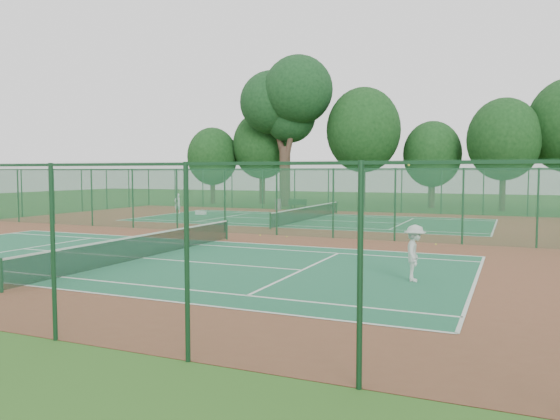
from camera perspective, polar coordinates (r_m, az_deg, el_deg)
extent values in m
plane|color=#275119|center=(29.17, -3.12, -2.52)|extent=(120.00, 120.00, 0.00)
cube|color=brown|center=(29.17, -3.12, -2.51)|extent=(40.00, 36.00, 0.01)
cube|color=#1E5F43|center=(21.55, -13.84, -4.93)|extent=(23.77, 10.97, 0.01)
cube|color=#1C5A38|center=(37.41, 3.01, -1.05)|extent=(23.77, 10.97, 0.01)
cube|color=#1C5431|center=(45.84, 6.91, 2.04)|extent=(40.00, 0.02, 3.50)
cube|color=#143922|center=(45.81, 6.93, 4.18)|extent=(40.00, 0.05, 0.05)
cube|color=#194B2C|center=(29.03, -3.13, 0.91)|extent=(40.00, 0.02, 3.50)
cube|color=#13351E|center=(28.98, -3.15, 4.29)|extent=(40.00, 0.05, 0.05)
cylinder|color=#133420|center=(16.89, -27.13, -6.10)|extent=(0.10, 0.10, 0.97)
cylinder|color=#133420|center=(26.83, -5.59, -2.06)|extent=(0.10, 0.10, 0.97)
cube|color=black|center=(21.49, -13.86, -3.69)|extent=(0.02, 12.80, 0.85)
cube|color=silver|center=(21.43, -13.88, -2.54)|extent=(0.04, 12.80, 0.06)
cylinder|color=#12321A|center=(31.46, -1.02, -1.14)|extent=(0.10, 0.10, 0.97)
cylinder|color=#12321A|center=(43.42, 5.93, 0.27)|extent=(0.10, 0.10, 0.97)
cube|color=black|center=(37.37, 3.01, -0.33)|extent=(0.02, 12.80, 0.85)
cube|color=white|center=(37.34, 3.01, 0.34)|extent=(0.04, 12.80, 0.06)
imported|color=silver|center=(16.97, 13.90, -4.39)|extent=(0.77, 1.18, 1.71)
imported|color=white|center=(43.56, -10.66, 0.66)|extent=(0.52, 0.66, 1.59)
cylinder|color=gray|center=(47.08, -0.20, 0.59)|extent=(0.59, 0.59, 0.97)
cube|color=black|center=(46.69, 1.12, 0.25)|extent=(0.16, 0.43, 0.47)
cube|color=black|center=(46.46, 2.65, 0.23)|extent=(0.16, 0.43, 0.47)
cube|color=black|center=(46.56, 1.88, 0.56)|extent=(1.63, 0.73, 0.05)
cube|color=black|center=(46.34, 1.84, 0.84)|extent=(1.55, 0.35, 0.47)
cube|color=silver|center=(42.43, -8.27, -0.28)|extent=(0.83, 0.34, 0.31)
sphere|color=yellow|center=(28.23, -2.08, -2.64)|extent=(0.07, 0.07, 0.07)
sphere|color=yellow|center=(25.72, 15.98, -3.45)|extent=(0.07, 0.07, 0.07)
sphere|color=#C2D832|center=(27.61, 0.71, -2.80)|extent=(0.07, 0.07, 0.07)
cylinder|color=#38281F|center=(52.22, 0.51, 3.52)|extent=(1.04, 1.04, 5.70)
cylinder|color=#38281F|center=(52.95, -0.23, 8.15)|extent=(1.93, 0.57, 5.67)
cylinder|color=#38281F|center=(51.88, 1.31, 8.55)|extent=(1.80, 0.53, 6.15)
sphere|color=black|center=(53.50, -0.90, 11.18)|extent=(6.08, 6.08, 6.08)
sphere|color=black|center=(52.06, 1.91, 12.43)|extent=(6.46, 6.46, 6.46)
sphere|color=black|center=(53.10, 1.03, 9.68)|extent=(4.94, 4.94, 4.94)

